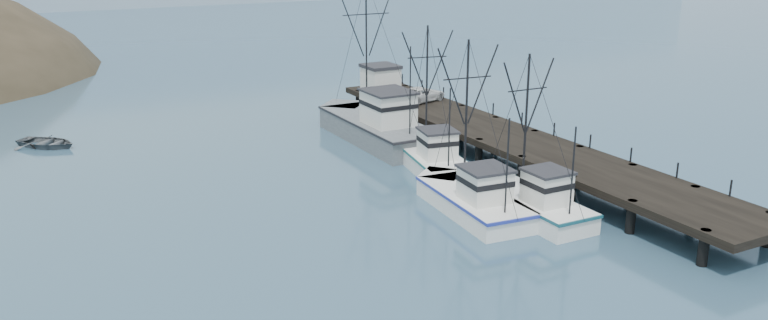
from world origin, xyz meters
TOP-DOWN VIEW (x-y plane):
  - ground at (0.00, 0.00)m, footprint 400.00×400.00m
  - pier at (14.00, 16.00)m, footprint 6.00×44.00m
  - distant_ridge at (10.00, 170.00)m, footprint 360.00×40.00m
  - trawler_near at (8.17, 5.99)m, footprint 3.32×9.80m
  - trawler_mid at (5.37, 8.28)m, footprint 4.52×11.01m
  - trawler_far at (7.80, 17.07)m, footprint 5.01×10.36m
  - work_vessel at (7.92, 25.88)m, footprint 4.83×15.99m
  - pier_shed at (12.50, 33.53)m, footprint 3.00×3.20m
  - pickup_truck at (14.24, 29.01)m, footprint 5.22×3.43m
  - motorboat at (-16.47, 36.67)m, footprint 6.10×6.15m

SIDE VIEW (x-z plane):
  - ground at x=0.00m, z-range 0.00..0.00m
  - distant_ridge at x=10.00m, z-range -13.00..13.00m
  - motorboat at x=-16.47m, z-range -0.52..0.52m
  - trawler_mid at x=5.37m, z-range -4.63..6.27m
  - trawler_near at x=8.17m, z-range -4.27..5.91m
  - trawler_far at x=7.80m, z-range -4.51..6.16m
  - work_vessel at x=7.92m, z-range -5.46..7.92m
  - pier at x=14.00m, z-range 0.69..2.69m
  - pickup_truck at x=14.24m, z-range 2.00..3.33m
  - pier_shed at x=12.50m, z-range 2.02..4.82m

